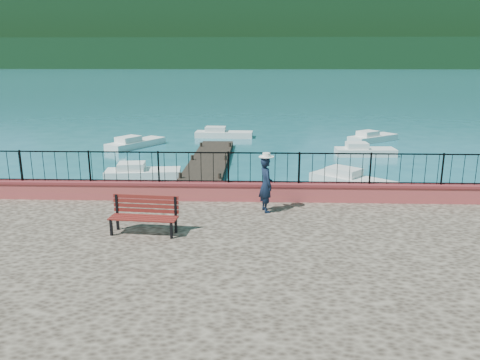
# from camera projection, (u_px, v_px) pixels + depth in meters

# --- Properties ---
(ground) EXTENTS (2000.00, 2000.00, 0.00)m
(ground) POSITION_uv_depth(u_px,v_px,m) (232.00, 290.00, 11.58)
(ground) COLOR #19596B
(ground) RESTS_ON ground
(parapet) EXTENTS (28.00, 0.46, 0.58)m
(parapet) POSITION_uv_depth(u_px,v_px,m) (238.00, 191.00, 14.78)
(parapet) COLOR #A9443D
(parapet) RESTS_ON promenade
(railing) EXTENTS (27.00, 0.05, 0.95)m
(railing) POSITION_uv_depth(u_px,v_px,m) (238.00, 168.00, 14.59)
(railing) COLOR black
(railing) RESTS_ON parapet
(dock) EXTENTS (2.00, 16.00, 0.30)m
(dock) POSITION_uv_depth(u_px,v_px,m) (205.00, 171.00, 23.22)
(dock) COLOR #2D231C
(dock) RESTS_ON ground
(far_forest) EXTENTS (900.00, 60.00, 18.00)m
(far_forest) POSITION_uv_depth(u_px,v_px,m) (257.00, 54.00, 299.59)
(far_forest) COLOR black
(far_forest) RESTS_ON ground
(foothills) EXTENTS (900.00, 120.00, 44.00)m
(foothills) POSITION_uv_depth(u_px,v_px,m) (257.00, 37.00, 354.39)
(foothills) COLOR black
(foothills) RESTS_ON ground
(companion_hill) EXTENTS (448.00, 384.00, 180.00)m
(companion_hill) POSITION_uv_depth(u_px,v_px,m) (446.00, 64.00, 545.48)
(companion_hill) COLOR #142D23
(companion_hill) RESTS_ON ground
(park_bench) EXTENTS (1.77, 0.73, 0.96)m
(park_bench) POSITION_uv_depth(u_px,v_px,m) (144.00, 223.00, 11.94)
(park_bench) COLOR black
(park_bench) RESTS_ON promenade
(person) EXTENTS (0.55, 0.68, 1.63)m
(person) POSITION_uv_depth(u_px,v_px,m) (266.00, 185.00, 13.56)
(person) COLOR black
(person) RESTS_ON promenade
(hat) EXTENTS (0.44, 0.44, 0.12)m
(hat) POSITION_uv_depth(u_px,v_px,m) (266.00, 155.00, 13.34)
(hat) COLOR white
(hat) RESTS_ON person
(boat_0) EXTENTS (3.66, 1.73, 0.80)m
(boat_0) POSITION_uv_depth(u_px,v_px,m) (143.00, 170.00, 22.35)
(boat_0) COLOR silver
(boat_0) RESTS_ON ground
(boat_1) EXTENTS (3.93, 3.70, 0.80)m
(boat_1) POSITION_uv_depth(u_px,v_px,m) (355.00, 178.00, 20.84)
(boat_1) COLOR silver
(boat_1) RESTS_ON ground
(boat_2) EXTENTS (3.51, 1.40, 0.80)m
(boat_2) POSITION_uv_depth(u_px,v_px,m) (366.00, 149.00, 27.70)
(boat_2) COLOR silver
(boat_2) RESTS_ON ground
(boat_3) EXTENTS (3.32, 4.28, 0.80)m
(boat_3) POSITION_uv_depth(u_px,v_px,m) (136.00, 141.00, 30.39)
(boat_3) COLOR silver
(boat_3) RESTS_ON ground
(boat_4) EXTENTS (4.20, 1.46, 0.80)m
(boat_4) POSITION_uv_depth(u_px,v_px,m) (224.00, 132.00, 34.18)
(boat_4) COLOR silver
(boat_4) RESTS_ON ground
(boat_5) EXTENTS (3.82, 3.30, 0.80)m
(boat_5) POSITION_uv_depth(u_px,v_px,m) (373.00, 136.00, 32.51)
(boat_5) COLOR silver
(boat_5) RESTS_ON ground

